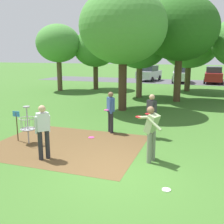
# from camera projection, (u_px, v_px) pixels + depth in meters

# --- Properties ---
(ground_plane) EXTENTS (160.00, 160.00, 0.00)m
(ground_plane) POSITION_uv_depth(u_px,v_px,m) (116.00, 174.00, 7.28)
(ground_plane) COLOR #3D6B28
(dirt_tee_pad) EXTENTS (5.22, 4.11, 0.01)m
(dirt_tee_pad) POSITION_uv_depth(u_px,v_px,m) (67.00, 145.00, 9.55)
(dirt_tee_pad) COLOR brown
(dirt_tee_pad) RESTS_ON ground
(disc_golf_basket) EXTENTS (0.98, 0.58, 1.39)m
(disc_golf_basket) POSITION_uv_depth(u_px,v_px,m) (26.00, 123.00, 9.64)
(disc_golf_basket) COLOR #9E9EA3
(disc_golf_basket) RESTS_ON ground
(player_foreground_watching) EXTENTS (0.47, 0.45, 1.71)m
(player_foreground_watching) POSITION_uv_depth(u_px,v_px,m) (151.00, 113.00, 10.27)
(player_foreground_watching) COLOR #232328
(player_foreground_watching) RESTS_ON ground
(player_throwing) EXTENTS (0.45, 0.46, 1.71)m
(player_throwing) POSITION_uv_depth(u_px,v_px,m) (111.00, 110.00, 10.92)
(player_throwing) COLOR #232328
(player_throwing) RESTS_ON ground
(player_waiting_left) EXTENTS (0.94, 0.82, 1.71)m
(player_waiting_left) POSITION_uv_depth(u_px,v_px,m) (151.00, 130.00, 7.91)
(player_waiting_left) COLOR slate
(player_waiting_left) RESTS_ON ground
(player_waiting_right) EXTENTS (0.45, 0.46, 1.71)m
(player_waiting_right) POSITION_uv_depth(u_px,v_px,m) (43.00, 129.00, 8.11)
(player_waiting_right) COLOR #232328
(player_waiting_right) RESTS_ON ground
(frisbee_near_basket) EXTENTS (0.21, 0.21, 0.02)m
(frisbee_near_basket) POSITION_uv_depth(u_px,v_px,m) (166.00, 190.00, 6.41)
(frisbee_near_basket) COLOR white
(frisbee_near_basket) RESTS_ON ground
(frisbee_by_tee) EXTENTS (0.24, 0.24, 0.02)m
(frisbee_by_tee) POSITION_uv_depth(u_px,v_px,m) (91.00, 137.00, 10.42)
(frisbee_by_tee) COLOR #E53D99
(frisbee_by_tee) RESTS_ON ground
(frisbee_mid_grass) EXTENTS (0.26, 0.26, 0.02)m
(frisbee_mid_grass) POSITION_uv_depth(u_px,v_px,m) (47.00, 126.00, 12.00)
(frisbee_mid_grass) COLOR green
(frisbee_mid_grass) RESTS_ON ground
(tree_near_left) EXTENTS (3.83, 3.83, 5.75)m
(tree_near_left) POSITION_uv_depth(u_px,v_px,m) (58.00, 44.00, 23.05)
(tree_near_left) COLOR brown
(tree_near_left) RESTS_ON ground
(tree_near_right) EXTENTS (3.98, 3.98, 5.44)m
(tree_near_right) POSITION_uv_depth(u_px,v_px,m) (95.00, 48.00, 24.08)
(tree_near_right) COLOR #4C3823
(tree_near_right) RESTS_ON ground
(tree_mid_left) EXTENTS (5.01, 5.01, 6.27)m
(tree_mid_left) POSITION_uv_depth(u_px,v_px,m) (190.00, 43.00, 22.71)
(tree_mid_left) COLOR brown
(tree_mid_left) RESTS_ON ground
(tree_mid_right) EXTENTS (4.85, 4.85, 6.75)m
(tree_mid_right) POSITION_uv_depth(u_px,v_px,m) (123.00, 27.00, 14.56)
(tree_mid_right) COLOR #422D1E
(tree_mid_right) RESTS_ON ground
(tree_far_left) EXTENTS (3.98, 3.98, 5.53)m
(tree_far_left) POSITION_uv_depth(u_px,v_px,m) (140.00, 46.00, 19.41)
(tree_far_left) COLOR brown
(tree_far_left) RESTS_ON ground
(tree_far_center) EXTENTS (5.01, 5.01, 6.99)m
(tree_far_center) POSITION_uv_depth(u_px,v_px,m) (180.00, 29.00, 17.46)
(tree_far_center) COLOR #4C3823
(tree_far_center) RESTS_ON ground
(parking_lot_strip) EXTENTS (36.00, 6.00, 0.01)m
(parking_lot_strip) POSITION_uv_depth(u_px,v_px,m) (184.00, 82.00, 31.16)
(parking_lot_strip) COLOR #4C4C51
(parking_lot_strip) RESTS_ON ground
(parked_car_leftmost) EXTENTS (2.51, 4.45, 1.84)m
(parked_car_leftmost) POSITION_uv_depth(u_px,v_px,m) (149.00, 73.00, 32.47)
(parked_car_leftmost) COLOR #B2B7BC
(parked_car_leftmost) RESTS_ON ground
(parked_car_center_left) EXTENTS (2.28, 4.36, 1.84)m
(parked_car_center_left) POSITION_uv_depth(u_px,v_px,m) (181.00, 74.00, 30.49)
(parked_car_center_left) COLOR silver
(parked_car_center_left) RESTS_ON ground
(parked_car_center_right) EXTENTS (2.06, 4.24, 1.84)m
(parked_car_center_right) POSITION_uv_depth(u_px,v_px,m) (214.00, 75.00, 29.69)
(parked_car_center_right) COLOR maroon
(parked_car_center_right) RESTS_ON ground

